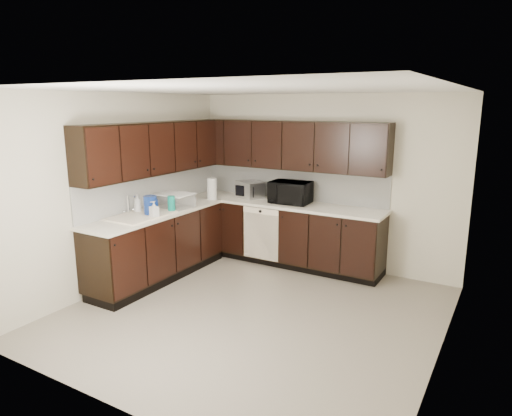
{
  "coord_description": "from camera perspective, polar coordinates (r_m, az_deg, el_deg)",
  "views": [
    {
      "loc": [
        2.48,
        -4.18,
        2.35
      ],
      "look_at": [
        -0.31,
        0.6,
        1.09
      ],
      "focal_mm": 32.0,
      "sensor_mm": 36.0,
      "label": 1
    }
  ],
  "objects": [
    {
      "name": "floor",
      "position": [
        5.4,
        -0.35,
        -12.97
      ],
      "size": [
        4.0,
        4.0,
        0.0
      ],
      "primitive_type": "plane",
      "color": "gray",
      "rests_on": "ground"
    },
    {
      "name": "ceiling",
      "position": [
        4.86,
        -0.39,
        14.59
      ],
      "size": [
        4.0,
        4.0,
        0.0
      ],
      "primitive_type": "plane",
      "rotation": [
        3.14,
        0.0,
        0.0
      ],
      "color": "white",
      "rests_on": "wall_back"
    },
    {
      "name": "wall_back",
      "position": [
        6.75,
        8.33,
        3.31
      ],
      "size": [
        4.0,
        0.02,
        2.5
      ],
      "primitive_type": "cube",
      "color": "beige",
      "rests_on": "floor"
    },
    {
      "name": "wall_left",
      "position": [
        6.23,
        -16.43,
        2.12
      ],
      "size": [
        0.02,
        4.0,
        2.5
      ],
      "primitive_type": "cube",
      "color": "beige",
      "rests_on": "floor"
    },
    {
      "name": "wall_right",
      "position": [
        4.35,
        22.95,
        -2.87
      ],
      "size": [
        0.02,
        4.0,
        2.5
      ],
      "primitive_type": "cube",
      "color": "beige",
      "rests_on": "floor"
    },
    {
      "name": "wall_front",
      "position": [
        3.48,
        -17.5,
        -6.23
      ],
      "size": [
        4.0,
        0.02,
        2.5
      ],
      "primitive_type": "cube",
      "color": "beige",
      "rests_on": "floor"
    },
    {
      "name": "lower_cabinets",
      "position": [
        6.63,
        -2.97,
        -4.18
      ],
      "size": [
        3.0,
        2.8,
        0.9
      ],
      "color": "black",
      "rests_on": "floor"
    },
    {
      "name": "countertop",
      "position": [
        6.49,
        -3.05,
        0.09
      ],
      "size": [
        3.03,
        2.83,
        0.04
      ],
      "color": "white",
      "rests_on": "lower_cabinets"
    },
    {
      "name": "backsplash",
      "position": [
        6.73,
        -3.58,
        2.79
      ],
      "size": [
        3.0,
        2.8,
        0.48
      ],
      "color": "silver",
      "rests_on": "countertop"
    },
    {
      "name": "upper_cabinets",
      "position": [
        6.49,
        -3.37,
        7.68
      ],
      "size": [
        3.0,
        2.8,
        0.7
      ],
      "color": "black",
      "rests_on": "wall_back"
    },
    {
      "name": "dishwasher",
      "position": [
        6.68,
        0.63,
        -2.84
      ],
      "size": [
        0.58,
        0.04,
        0.78
      ],
      "color": "#F7E7CA",
      "rests_on": "lower_cabinets"
    },
    {
      "name": "sink",
      "position": [
        6.07,
        -14.22,
        -1.58
      ],
      "size": [
        0.54,
        0.82,
        0.42
      ],
      "color": "#F7E7CA",
      "rests_on": "countertop"
    },
    {
      "name": "microwave",
      "position": [
        6.65,
        4.3,
        1.96
      ],
      "size": [
        0.6,
        0.42,
        0.32
      ],
      "primitive_type": "imported",
      "rotation": [
        0.0,
        0.0,
        0.06
      ],
      "color": "black",
      "rests_on": "countertop"
    },
    {
      "name": "soap_bottle_a",
      "position": [
        5.93,
        -12.62,
        -0.19
      ],
      "size": [
        0.13,
        0.13,
        0.22
      ],
      "primitive_type": "imported",
      "rotation": [
        0.0,
        0.0,
        -0.37
      ],
      "color": "gray",
      "rests_on": "countertop"
    },
    {
      "name": "soap_bottle_b",
      "position": [
        6.26,
        -14.58,
        0.61
      ],
      "size": [
        0.11,
        0.11,
        0.26
      ],
      "primitive_type": "imported",
      "rotation": [
        0.0,
        0.0,
        -0.06
      ],
      "color": "gray",
      "rests_on": "countertop"
    },
    {
      "name": "toaster_oven",
      "position": [
        7.04,
        -0.79,
        2.32
      ],
      "size": [
        0.48,
        0.43,
        0.25
      ],
      "primitive_type": "cube",
      "rotation": [
        0.0,
        0.0,
        -0.39
      ],
      "color": "silver",
      "rests_on": "countertop"
    },
    {
      "name": "storage_bin",
      "position": [
        6.49,
        -10.16,
        0.94
      ],
      "size": [
        0.53,
        0.42,
        0.19
      ],
      "primitive_type": "cube",
      "rotation": [
        0.0,
        0.0,
        -0.13
      ],
      "color": "silver",
      "rests_on": "countertop"
    },
    {
      "name": "blue_pitcher",
      "position": [
        6.06,
        -13.07,
        0.28
      ],
      "size": [
        0.23,
        0.23,
        0.26
      ],
      "primitive_type": "cylinder",
      "rotation": [
        0.0,
        0.0,
        -0.43
      ],
      "color": "#103298",
      "rests_on": "countertop"
    },
    {
      "name": "teal_tumbler",
      "position": [
        6.21,
        -10.53,
        0.5
      ],
      "size": [
        0.1,
        0.1,
        0.22
      ],
      "primitive_type": "cylinder",
      "rotation": [
        0.0,
        0.0,
        0.0
      ],
      "color": "#0B8370",
      "rests_on": "countertop"
    },
    {
      "name": "paper_towel_roll",
      "position": [
        6.94,
        -5.53,
        2.39
      ],
      "size": [
        0.16,
        0.16,
        0.32
      ],
      "primitive_type": "cylinder",
      "rotation": [
        0.0,
        0.0,
        0.09
      ],
      "color": "silver",
      "rests_on": "countertop"
    }
  ]
}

